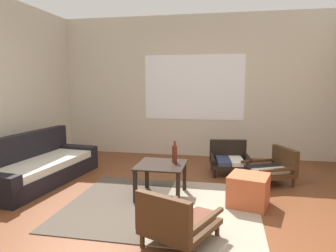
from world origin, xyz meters
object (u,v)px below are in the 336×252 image
Objects in this scene: armchair_corner at (273,168)px; ottoman_orange at (248,190)px; couch at (38,167)px; coffee_table at (161,170)px; armchair_by_window at (229,158)px; glass_bottle at (175,153)px; armchair_striped_foreground at (176,221)px.

ottoman_orange is at bearing -112.88° from armchair_corner.
couch is at bearing -169.47° from armchair_corner.
couch is 4.56× the size of ottoman_orange.
armchair_by_window is at bearing 55.74° from coffee_table.
coffee_table is 1.50m from armchair_by_window.
coffee_table is 2.24× the size of glass_bottle.
couch is 2.63m from armchair_striped_foreground.
glass_bottle reaches higher than ottoman_orange.
ottoman_orange is (-0.39, -0.93, -0.04)m from armchair_corner.
coffee_table is 1.08m from ottoman_orange.
armchair_by_window is at bearing 79.08° from armchair_striped_foreground.
couch is 2.96m from ottoman_orange.
armchair_corner reaches higher than armchair_by_window.
armchair_corner is at bearing 10.53° from couch.
couch is 1.89m from coffee_table.
couch reaches higher than armchair_striped_foreground.
armchair_by_window is 1.35m from glass_bottle.
armchair_by_window is (0.84, 1.24, -0.12)m from coffee_table.
armchair_striped_foreground reaches higher than armchair_corner.
couch reaches higher than ottoman_orange.
armchair_by_window is 2.38× the size of glass_bottle.
couch is at bearing -159.43° from armchair_by_window.
armchair_corner reaches higher than coffee_table.
coffee_table is at bearing -6.63° from couch.
glass_bottle is (-0.23, 1.26, 0.32)m from armchair_striped_foreground.
couch reaches higher than armchair_corner.
armchair_striped_foreground is 1.24m from ottoman_orange.
armchair_striped_foreground is at bearing -100.92° from armchair_by_window.
glass_bottle reaches higher than armchair_by_window.
glass_bottle reaches higher than coffee_table.
armchair_striped_foreground reaches higher than armchair_by_window.
coffee_table is at bearing -124.26° from armchair_by_window.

